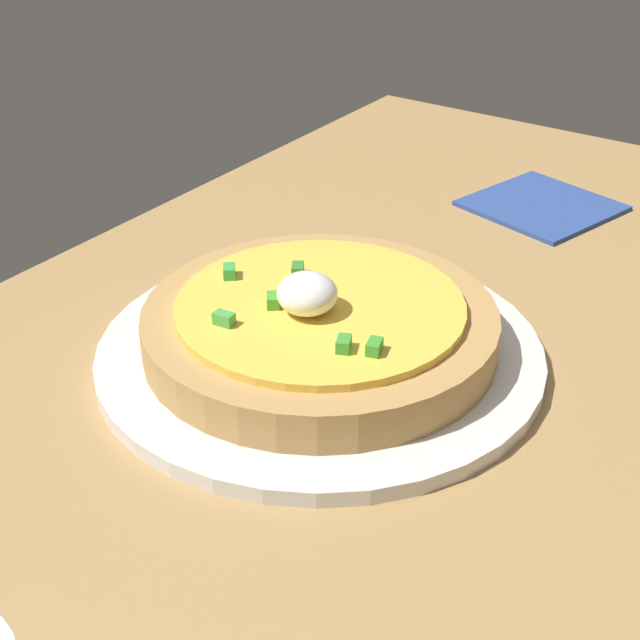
{
  "coord_description": "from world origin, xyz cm",
  "views": [
    {
      "loc": [
        42.48,
        24.57,
        37.9
      ],
      "look_at": [
        -2.0,
        -6.01,
        6.27
      ],
      "focal_mm": 54.04,
      "sensor_mm": 36.0,
      "label": 1
    }
  ],
  "objects": [
    {
      "name": "dining_table",
      "position": [
        0.0,
        0.0,
        1.61
      ],
      "size": [
        108.93,
        64.54,
        3.22
      ],
      "primitive_type": "cube",
      "color": "#A5804C",
      "rests_on": "ground"
    },
    {
      "name": "napkin",
      "position": [
        -33.77,
        -3.9,
        3.42
      ],
      "size": [
        13.73,
        13.73,
        0.4
      ],
      "primitive_type": "cube",
      "rotation": [
        0.0,
        0.0,
        -0.26
      ],
      "color": "#2C478D",
      "rests_on": "dining_table"
    },
    {
      "name": "plate",
      "position": [
        -2.0,
        -6.01,
        3.74
      ],
      "size": [
        29.53,
        29.53,
        1.05
      ],
      "primitive_type": "cylinder",
      "color": "silver",
      "rests_on": "dining_table"
    },
    {
      "name": "pizza",
      "position": [
        -1.97,
        -6.01,
        5.89
      ],
      "size": [
        23.23,
        23.23,
        5.86
      ],
      "color": "tan",
      "rests_on": "plate"
    }
  ]
}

